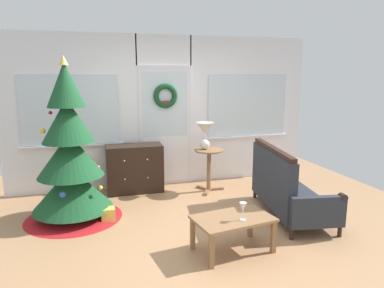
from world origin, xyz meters
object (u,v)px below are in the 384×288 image
object	(u,v)px
dresser_cabinet	(135,168)
settee_sofa	(285,189)
wine_glass	(243,207)
gift_box	(108,214)
coffee_table	(233,222)
side_table	(209,162)
christmas_tree	(71,163)
table_lamp	(205,132)

from	to	relation	value
dresser_cabinet	settee_sofa	size ratio (longest dim) A/B	0.55
wine_glass	gift_box	bearing A→B (deg)	135.90
settee_sofa	coffee_table	size ratio (longest dim) A/B	1.82
wine_glass	gift_box	xyz separation A→B (m)	(-1.34, 1.30, -0.44)
coffee_table	wine_glass	size ratio (longest dim) A/B	4.67
side_table	gift_box	world-z (taller)	side_table
christmas_tree	wine_glass	bearing A→B (deg)	-40.74
side_table	table_lamp	xyz separation A→B (m)	(-0.06, 0.04, 0.49)
christmas_tree	settee_sofa	bearing A→B (deg)	-13.92
side_table	wine_glass	bearing A→B (deg)	-98.99
settee_sofa	christmas_tree	bearing A→B (deg)	166.08
coffee_table	side_table	bearing A→B (deg)	78.66
gift_box	settee_sofa	bearing A→B (deg)	-10.99
christmas_tree	wine_glass	xyz separation A→B (m)	(1.78, -1.53, -0.23)
side_table	table_lamp	bearing A→B (deg)	146.31
dresser_cabinet	gift_box	world-z (taller)	dresser_cabinet
table_lamp	coffee_table	bearing A→B (deg)	-99.49
table_lamp	gift_box	xyz separation A→B (m)	(-1.61, -0.84, -0.90)
coffee_table	gift_box	size ratio (longest dim) A/B	5.11
settee_sofa	side_table	bearing A→B (deg)	118.06
coffee_table	gift_box	xyz separation A→B (m)	(-1.27, 1.20, -0.24)
gift_box	coffee_table	bearing A→B (deg)	-43.43
table_lamp	coffee_table	size ratio (longest dim) A/B	0.48
christmas_tree	dresser_cabinet	size ratio (longest dim) A/B	2.36
settee_sofa	dresser_cabinet	bearing A→B (deg)	139.44
gift_box	dresser_cabinet	bearing A→B (deg)	66.18
christmas_tree	coffee_table	distance (m)	2.27
dresser_cabinet	coffee_table	world-z (taller)	dresser_cabinet
christmas_tree	gift_box	world-z (taller)	christmas_tree
christmas_tree	coffee_table	bearing A→B (deg)	-40.04
wine_glass	christmas_tree	bearing A→B (deg)	139.26
settee_sofa	side_table	xyz separation A→B (m)	(-0.67, 1.26, 0.12)
coffee_table	wine_glass	xyz separation A→B (m)	(0.07, -0.10, 0.20)
side_table	coffee_table	distance (m)	2.05
table_lamp	wine_glass	distance (m)	2.21
christmas_tree	wine_glass	world-z (taller)	christmas_tree
settee_sofa	table_lamp	distance (m)	1.61
dresser_cabinet	coffee_table	bearing A→B (deg)	-71.62
side_table	coffee_table	size ratio (longest dim) A/B	0.77
christmas_tree	side_table	xyz separation A→B (m)	(2.11, 0.57, -0.26)
christmas_tree	wine_glass	size ratio (longest dim) A/B	10.98
dresser_cabinet	side_table	xyz separation A→B (m)	(1.18, -0.32, 0.11)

